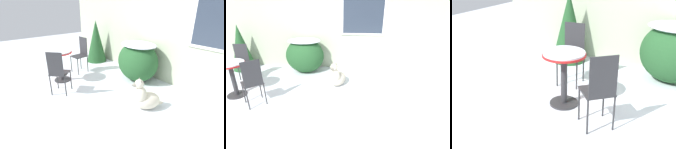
# 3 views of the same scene
# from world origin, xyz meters

# --- Properties ---
(ground_plane) EXTENTS (16.00, 16.00, 0.00)m
(ground_plane) POSITION_xyz_m (0.00, 0.00, 0.00)
(ground_plane) COLOR silver
(house_wall) EXTENTS (8.00, 0.10, 2.87)m
(house_wall) POSITION_xyz_m (0.09, 2.20, 1.46)
(house_wall) COLOR #B2BC9E
(house_wall) RESTS_ON ground_plane
(shrub_left) EXTENTS (1.12, 0.90, 1.02)m
(shrub_left) POSITION_xyz_m (-0.31, 1.70, 0.54)
(shrub_left) COLOR #235128
(shrub_left) RESTS_ON ground_plane
(evergreen_bush) EXTENTS (0.68, 0.68, 1.38)m
(evergreen_bush) POSITION_xyz_m (-2.32, 1.78, 0.69)
(evergreen_bush) COLOR #235128
(evergreen_bush) RESTS_ON ground_plane
(patio_table) EXTENTS (0.61, 0.61, 0.81)m
(patio_table) POSITION_xyz_m (-1.54, 0.14, 0.59)
(patio_table) COLOR #2D2D30
(patio_table) RESTS_ON ground_plane
(patio_chair_near_table) EXTENTS (0.42, 0.42, 1.01)m
(patio_chair_near_table) POSITION_xyz_m (-1.79, 0.87, 0.55)
(patio_chair_near_table) COLOR #2D2D30
(patio_chair_near_table) RESTS_ON ground_plane
(patio_chair_far_side) EXTENTS (0.53, 0.53, 1.01)m
(patio_chair_far_side) POSITION_xyz_m (-0.87, -0.21, 0.55)
(patio_chair_far_side) COLOR #2D2D30
(patio_chair_far_side) RESTS_ON ground_plane
(dog) EXTENTS (0.54, 0.67, 0.65)m
(dog) POSITION_xyz_m (0.72, 0.84, 0.23)
(dog) COLOR beige
(dog) RESTS_ON ground_plane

